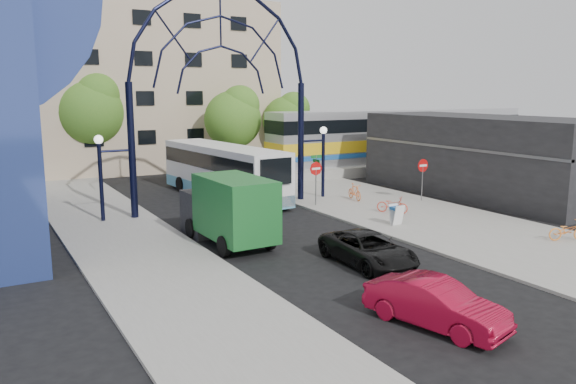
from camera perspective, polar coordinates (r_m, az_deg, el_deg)
ground at (r=20.04m, az=9.81°, el=-8.98°), size 120.00×120.00×0.00m
sidewalk_east at (r=28.14m, az=17.26°, el=-3.57°), size 8.00×56.00×0.12m
plaza_west at (r=22.24m, az=-13.75°, el=-7.02°), size 5.00×50.00×0.12m
gateway_arch at (r=31.07m, az=-6.81°, el=13.87°), size 13.64×0.44×12.10m
stop_sign at (r=31.81m, az=2.85°, el=1.98°), size 0.80×0.07×2.50m
do_not_enter_sign at (r=34.04m, az=13.53°, el=2.22°), size 0.76×0.07×2.48m
street_name_sign at (r=32.50m, az=2.88°, el=2.40°), size 0.70×0.70×2.80m
sandwich_board at (r=27.74m, az=10.95°, el=-2.04°), size 0.55×0.61×0.99m
commercial_block_east at (r=37.57m, az=19.14°, el=3.48°), size 6.00×16.00×5.00m
apartment_block at (r=51.47m, az=-14.01°, el=10.43°), size 20.00×12.10×14.00m
train_platform at (r=49.06m, az=11.55°, el=2.81°), size 32.00×5.00×0.80m
train_car at (r=48.81m, az=11.65°, el=5.73°), size 25.10×3.05×4.20m
tree_north_a at (r=44.43m, az=-5.45°, el=7.67°), size 4.48×4.48×7.00m
tree_north_b at (r=45.22m, az=-19.37°, el=8.03°), size 5.12×5.12×8.00m
tree_north_c at (r=48.96m, az=0.03°, el=7.56°), size 4.16×4.16×6.50m
city_bus at (r=34.87m, az=-6.61°, el=2.16°), size 3.64×11.99×3.25m
green_truck at (r=24.43m, az=-6.20°, el=-1.77°), size 2.42×5.98×2.99m
black_suv at (r=21.64m, az=8.13°, el=-5.75°), size 2.21×4.55×1.25m
red_sedan at (r=16.53m, az=14.74°, el=-10.92°), size 2.43×4.31×1.35m
bike_near_a at (r=30.46m, az=10.55°, el=-1.28°), size 1.44×1.72×0.88m
bike_near_b at (r=33.77m, az=6.78°, el=0.02°), size 0.72×1.67×0.97m
bike_far_a at (r=27.31m, az=26.54°, el=-3.52°), size 1.79×1.26×0.89m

